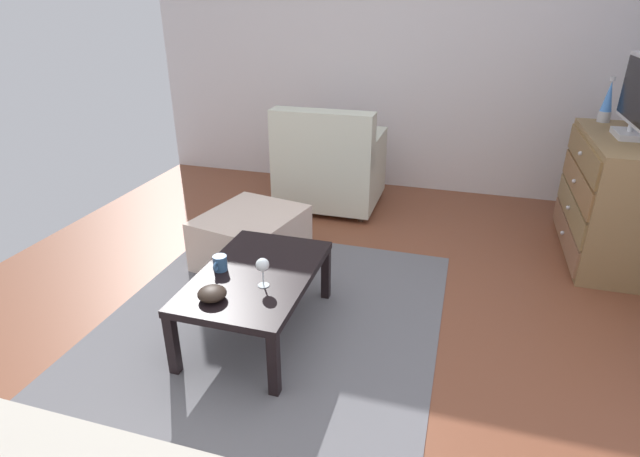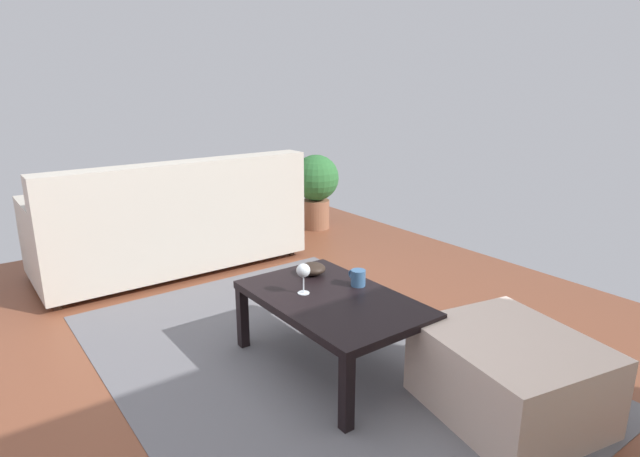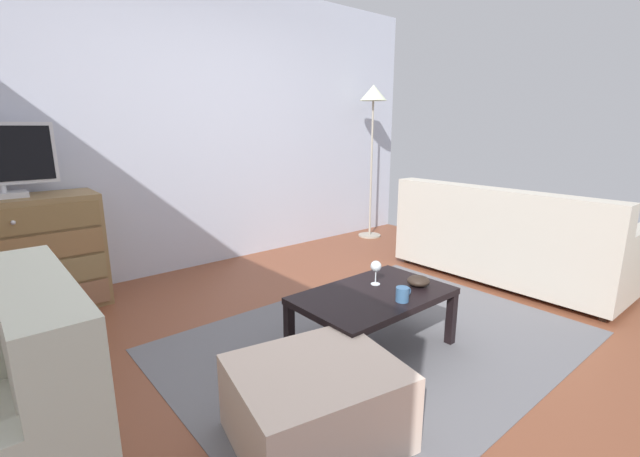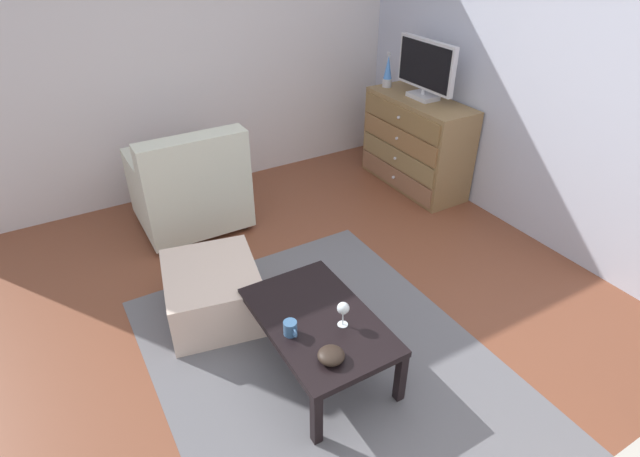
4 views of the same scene
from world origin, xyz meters
TOP-DOWN VIEW (x-y plane):
  - ground_plane at (0.00, 0.00)m, footprint 5.71×4.67m
  - wall_plain_left at (-2.62, 0.00)m, footprint 0.12×4.67m
  - area_rug at (0.20, -0.20)m, footprint 2.60×1.90m
  - dresser at (-1.51, 1.78)m, footprint 1.13×0.49m
  - tv at (-1.51, 1.81)m, footprint 0.70×0.18m
  - lava_lamp at (-1.97, 1.74)m, footprint 0.09×0.09m
  - coffee_table at (0.09, -0.24)m, footprint 0.95×0.60m
  - wine_glass at (0.20, -0.15)m, footprint 0.07×0.07m
  - mug at (0.12, -0.43)m, footprint 0.11×0.08m
  - bowl_decorative at (0.39, -0.34)m, footprint 0.14×0.14m
  - armchair at (-1.85, -0.36)m, footprint 0.80×0.86m
  - ottoman at (-0.68, -0.61)m, footprint 0.80×0.73m

SIDE VIEW (x-z plane):
  - ground_plane at x=0.00m, z-range -0.05..0.00m
  - area_rug at x=0.20m, z-range 0.00..0.01m
  - ottoman at x=-0.68m, z-range 0.00..0.36m
  - coffee_table at x=0.09m, z-range 0.15..0.53m
  - armchair at x=-1.85m, z-range -0.08..0.82m
  - bowl_decorative at x=0.39m, z-range 0.38..0.44m
  - mug at x=0.12m, z-range 0.38..0.47m
  - dresser at x=-1.51m, z-range 0.00..0.88m
  - wine_glass at x=0.20m, z-range 0.42..0.57m
  - lava_lamp at x=-1.97m, z-range 0.86..1.19m
  - tv at x=-1.51m, z-range 0.89..1.41m
  - wall_plain_left at x=-2.62m, z-range 0.00..2.72m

